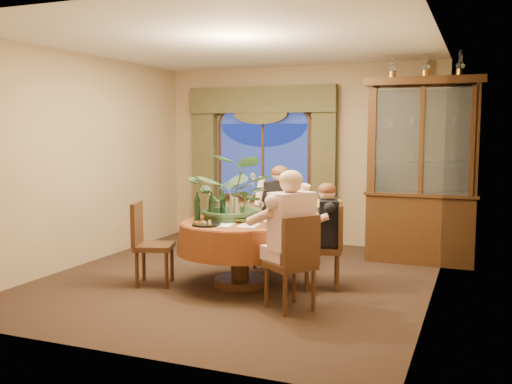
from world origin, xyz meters
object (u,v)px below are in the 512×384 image
at_px(dining_table, 240,253).
at_px(chair_right, 290,262).
at_px(person_scarf, 328,235).
at_px(olive_bowl, 240,220).
at_px(oil_lamp_right, 460,63).
at_px(chair_back_right, 322,246).
at_px(wine_bottle_2, 210,204).
at_px(person_back, 281,217).
at_px(wine_bottle_3, 223,204).
at_px(chair_front_left, 154,244).
at_px(wine_bottle_0, 211,206).
at_px(stoneware_vase, 235,208).
at_px(chair_back, 271,231).
at_px(person_pink, 292,239).
at_px(oil_lamp_left, 392,66).
at_px(oil_lamp_center, 426,65).
at_px(wine_bottle_1, 197,206).
at_px(china_cabinet, 422,171).
at_px(centerpiece_plant, 235,164).

relative_size(dining_table, chair_right, 1.52).
bearing_deg(person_scarf, olive_bowl, 93.97).
distance_m(dining_table, oil_lamp_right, 3.78).
relative_size(chair_back_right, person_scarf, 0.80).
bearing_deg(wine_bottle_2, chair_right, -31.43).
bearing_deg(person_back, oil_lamp_right, -144.03).
bearing_deg(person_back, wine_bottle_3, 66.74).
relative_size(chair_front_left, wine_bottle_0, 2.91).
bearing_deg(olive_bowl, stoneware_vase, 125.88).
bearing_deg(chair_back, dining_table, 90.00).
bearing_deg(person_scarf, chair_front_left, 91.05).
bearing_deg(wine_bottle_2, chair_back_right, 4.48).
distance_m(chair_back, person_pink, 1.75).
relative_size(oil_lamp_left, oil_lamp_center, 1.00).
height_order(person_scarf, olive_bowl, person_scarf).
bearing_deg(oil_lamp_center, chair_back_right, -117.49).
bearing_deg(chair_back_right, person_scarf, -57.60).
height_order(person_scarf, wine_bottle_1, person_scarf).
bearing_deg(chair_front_left, chair_back_right, 87.82).
xyz_separation_m(oil_lamp_right, person_pink, (-1.44, -2.57, -1.95)).
xyz_separation_m(china_cabinet, person_scarf, (-0.86, -1.69, -0.64)).
bearing_deg(wine_bottle_0, person_back, 62.11).
distance_m(chair_back, person_back, 0.24).
distance_m(person_pink, centerpiece_plant, 1.37).
bearing_deg(oil_lamp_center, china_cabinet, 180.00).
xyz_separation_m(oil_lamp_left, oil_lamp_center, (0.43, 0.00, 0.00)).
bearing_deg(wine_bottle_2, person_pink, -29.49).
xyz_separation_m(person_pink, person_scarf, (0.15, 0.88, -0.10)).
bearing_deg(oil_lamp_right, centerpiece_plant, -142.03).
xyz_separation_m(stoneware_vase, wine_bottle_2, (-0.31, -0.01, 0.04)).
distance_m(dining_table, oil_lamp_left, 3.34).
bearing_deg(dining_table, chair_back, 88.26).
bearing_deg(stoneware_vase, oil_lamp_right, 37.67).
distance_m(chair_back_right, person_pink, 0.86).
distance_m(person_pink, stoneware_vase, 1.21).
relative_size(chair_right, chair_back, 1.00).
bearing_deg(chair_back, person_pink, 118.63).
xyz_separation_m(person_pink, olive_bowl, (-0.79, 0.50, 0.07)).
bearing_deg(person_scarf, wine_bottle_2, 78.91).
relative_size(chair_back, wine_bottle_3, 2.91).
relative_size(oil_lamp_right, wine_bottle_3, 1.03).
height_order(oil_lamp_center, chair_front_left, oil_lamp_center).
bearing_deg(oil_lamp_right, wine_bottle_3, -145.31).
bearing_deg(oil_lamp_left, olive_bowl, -123.42).
bearing_deg(centerpiece_plant, dining_table, -50.52).
xyz_separation_m(centerpiece_plant, wine_bottle_2, (-0.33, -0.00, -0.49)).
relative_size(stoneware_vase, wine_bottle_1, 0.78).
xyz_separation_m(chair_right, chair_front_left, (-1.75, 0.29, 0.00)).
bearing_deg(oil_lamp_right, person_scarf, -127.36).
xyz_separation_m(dining_table, chair_back_right, (0.91, 0.25, 0.10)).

